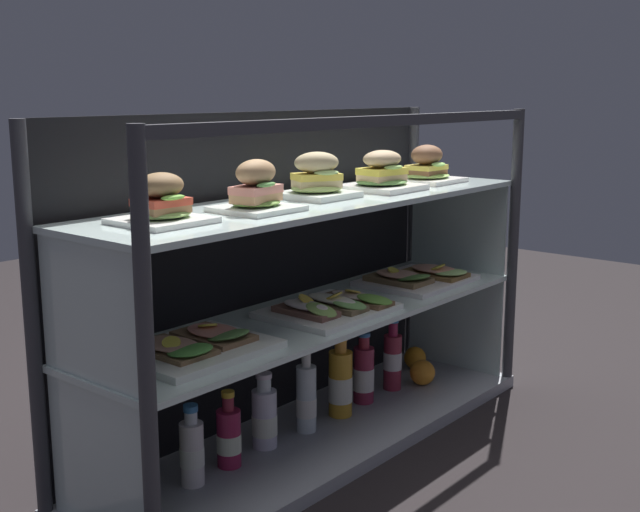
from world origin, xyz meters
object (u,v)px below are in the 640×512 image
at_px(juice_bottle_front_left_end, 306,399).
at_px(juice_bottle_front_right_end, 364,374).
at_px(orange_fruit_near_left_post, 422,372).
at_px(juice_bottle_back_center, 142,471).
at_px(plated_roll_sandwich_center, 428,168).
at_px(open_sandwich_tray_near_left_corner, 196,345).
at_px(juice_bottle_back_left, 264,417).
at_px(juice_bottle_near_post, 393,360).
at_px(plated_roll_sandwich_mid_left, 317,181).
at_px(juice_bottle_front_fourth, 192,452).
at_px(juice_bottle_tucked_behind, 229,437).
at_px(plated_roll_sandwich_left_of_center, 256,191).
at_px(open_sandwich_tray_far_left, 331,307).
at_px(open_sandwich_tray_left_of_center, 418,277).
at_px(orange_fruit_beside_bottles, 415,358).
at_px(juice_bottle_front_second, 340,383).
at_px(plated_roll_sandwich_far_right, 162,204).
at_px(plated_roll_sandwich_far_left, 382,175).

distance_m(juice_bottle_front_left_end, juice_bottle_front_right_end, 0.28).
bearing_deg(orange_fruit_near_left_post, juice_bottle_back_center, 176.72).
relative_size(plated_roll_sandwich_center, open_sandwich_tray_near_left_corner, 0.57).
relative_size(juice_bottle_back_left, juice_bottle_near_post, 0.89).
height_order(plated_roll_sandwich_mid_left, juice_bottle_front_right_end, plated_roll_sandwich_mid_left).
bearing_deg(juice_bottle_front_fourth, juice_bottle_tucked_behind, 1.75).
height_order(plated_roll_sandwich_left_of_center, open_sandwich_tray_far_left, plated_roll_sandwich_left_of_center).
bearing_deg(plated_roll_sandwich_mid_left, open_sandwich_tray_left_of_center, -5.45).
height_order(juice_bottle_back_left, orange_fruit_beside_bottles, juice_bottle_back_left).
height_order(plated_roll_sandwich_left_of_center, orange_fruit_beside_bottles, plated_roll_sandwich_left_of_center).
distance_m(open_sandwich_tray_near_left_corner, open_sandwich_tray_far_left, 0.46).
distance_m(plated_roll_sandwich_mid_left, juice_bottle_front_fourth, 0.76).
bearing_deg(open_sandwich_tray_left_of_center, plated_roll_sandwich_mid_left, 174.55).
height_order(juice_bottle_tucked_behind, juice_bottle_front_right_end, juice_bottle_front_right_end).
xyz_separation_m(juice_bottle_back_center, juice_bottle_front_second, (0.71, -0.01, 0.01)).
bearing_deg(open_sandwich_tray_near_left_corner, orange_fruit_near_left_post, -0.63).
height_order(plated_roll_sandwich_left_of_center, juice_bottle_front_right_end, plated_roll_sandwich_left_of_center).
relative_size(plated_roll_sandwich_far_right, juice_bottle_front_left_end, 0.75).
relative_size(plated_roll_sandwich_mid_left, juice_bottle_near_post, 0.77).
bearing_deg(plated_roll_sandwich_far_left, plated_roll_sandwich_mid_left, 172.17).
distance_m(open_sandwich_tray_left_of_center, orange_fruit_near_left_post, 0.33).
distance_m(plated_roll_sandwich_center, orange_fruit_near_left_post, 0.66).
xyz_separation_m(orange_fruit_beside_bottles, orange_fruit_near_left_post, (-0.12, -0.11, 0.00)).
relative_size(plated_roll_sandwich_left_of_center, juice_bottle_front_fourth, 0.87).
bearing_deg(juice_bottle_front_fourth, juice_bottle_front_second, -0.72).
distance_m(plated_roll_sandwich_far_left, orange_fruit_beside_bottles, 0.75).
xyz_separation_m(open_sandwich_tray_left_of_center, juice_bottle_front_fourth, (-0.89, 0.06, -0.28)).
bearing_deg(orange_fruit_near_left_post, juice_bottle_tucked_behind, 175.85).
bearing_deg(juice_bottle_front_right_end, orange_fruit_near_left_post, -13.54).
distance_m(plated_roll_sandwich_far_right, plated_roll_sandwich_mid_left, 0.54).
distance_m(juice_bottle_front_right_end, orange_fruit_beside_bottles, 0.37).
xyz_separation_m(plated_roll_sandwich_mid_left, juice_bottle_back_left, (-0.18, 0.03, -0.62)).
distance_m(juice_bottle_front_fourth, orange_fruit_beside_bottles, 1.05).
bearing_deg(juice_bottle_back_left, juice_bottle_near_post, -1.44).
height_order(plated_roll_sandwich_far_right, orange_fruit_near_left_post, plated_roll_sandwich_far_right).
xyz_separation_m(open_sandwich_tray_near_left_corner, juice_bottle_near_post, (0.86, 0.04, -0.27)).
relative_size(open_sandwich_tray_left_of_center, juice_bottle_tucked_behind, 1.70).
height_order(juice_bottle_back_center, juice_bottle_front_right_end, same).
height_order(open_sandwich_tray_far_left, juice_bottle_front_fourth, open_sandwich_tray_far_left).
xyz_separation_m(plated_roll_sandwich_far_right, juice_bottle_tucked_behind, (0.22, 0.04, -0.62)).
relative_size(open_sandwich_tray_far_left, juice_bottle_tucked_behind, 1.70).
bearing_deg(open_sandwich_tray_near_left_corner, plated_roll_sandwich_far_right, 172.88).
relative_size(open_sandwich_tray_left_of_center, juice_bottle_front_left_end, 1.40).
bearing_deg(orange_fruit_near_left_post, open_sandwich_tray_far_left, -178.06).
bearing_deg(orange_fruit_beside_bottles, open_sandwich_tray_near_left_corner, -174.88).
relative_size(plated_roll_sandwich_left_of_center, juice_bottle_front_left_end, 0.73).
bearing_deg(open_sandwich_tray_near_left_corner, juice_bottle_near_post, 2.93).
bearing_deg(open_sandwich_tray_near_left_corner, plated_roll_sandwich_mid_left, 3.73).
bearing_deg(open_sandwich_tray_far_left, juice_bottle_tucked_behind, 166.66).
distance_m(juice_bottle_back_center, juice_bottle_front_left_end, 0.56).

